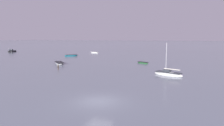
% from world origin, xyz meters
% --- Properties ---
extents(ground_plane, '(800.00, 800.00, 0.00)m').
position_xyz_m(ground_plane, '(0.00, 0.00, 0.00)').
color(ground_plane, gray).
extents(rowboat_moored_1, '(3.95, 2.03, 0.59)m').
position_xyz_m(rowboat_moored_1, '(-30.91, 55.21, 0.16)').
color(rowboat_moored_1, white).
rests_on(rowboat_moored_1, ground).
extents(rowboat_moored_2, '(3.79, 4.56, 0.71)m').
position_xyz_m(rowboat_moored_2, '(-31.43, 39.76, 0.19)').
color(rowboat_moored_2, '#197084').
rests_on(rowboat_moored_2, ground).
extents(rowboat_moored_5, '(4.54, 4.23, 0.73)m').
position_xyz_m(rowboat_moored_5, '(-21.67, 21.29, 0.20)').
color(rowboat_moored_5, gray).
rests_on(rowboat_moored_5, ground).
extents(motorboat_moored_2, '(3.66, 5.18, 1.87)m').
position_xyz_m(motorboat_moored_2, '(-65.68, 44.70, 0.28)').
color(motorboat_moored_2, black).
rests_on(motorboat_moored_2, ground).
extents(sailboat_moored_2, '(5.29, 3.10, 5.67)m').
position_xyz_m(sailboat_moored_2, '(4.08, 17.03, 0.25)').
color(sailboat_moored_2, white).
rests_on(sailboat_moored_2, ground).
extents(rowboat_moored_7, '(3.22, 2.21, 0.48)m').
position_xyz_m(rowboat_moored_7, '(-4.07, 30.86, 0.13)').
color(rowboat_moored_7, '#23602D').
rests_on(rowboat_moored_7, ground).
extents(mooring_post_near, '(0.22, 0.22, 1.25)m').
position_xyz_m(mooring_post_near, '(-16.52, 14.42, 0.55)').
color(mooring_post_near, '#433323').
rests_on(mooring_post_near, ground).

